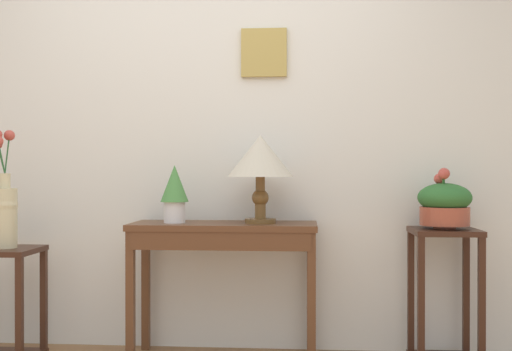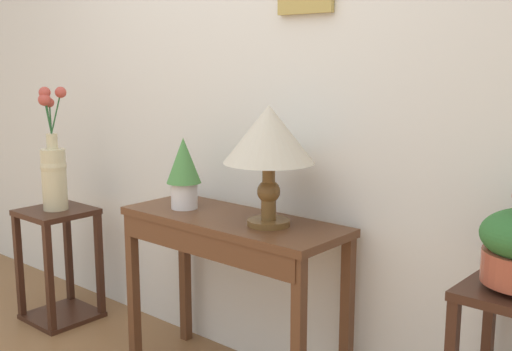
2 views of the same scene
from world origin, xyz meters
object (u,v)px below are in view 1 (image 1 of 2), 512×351
(table_lamp, at_px, (260,159))
(potted_plant_on_console, at_px, (175,191))
(console_table, at_px, (223,245))
(planter_bowl_wide_right, at_px, (445,204))
(pedestal_stand_left, at_px, (5,305))
(pedestal_stand_right, at_px, (444,297))
(flower_vase_tall_left, at_px, (5,206))

(table_lamp, distance_m, potted_plant_on_console, 0.52)
(potted_plant_on_console, bearing_deg, console_table, -0.09)
(planter_bowl_wide_right, bearing_deg, console_table, -178.41)
(potted_plant_on_console, bearing_deg, pedestal_stand_left, -174.65)
(console_table, xyz_separation_m, planter_bowl_wide_right, (1.24, 0.03, 0.24))
(pedestal_stand_right, bearing_deg, potted_plant_on_console, -178.70)
(pedestal_stand_left, bearing_deg, planter_bowl_wide_right, 2.86)
(table_lamp, distance_m, pedestal_stand_left, 1.67)
(console_table, bearing_deg, flower_vase_tall_left, -175.99)
(console_table, relative_size, potted_plant_on_console, 3.20)
(potted_plant_on_console, height_order, flower_vase_tall_left, flower_vase_tall_left)
(potted_plant_on_console, relative_size, pedestal_stand_right, 0.44)
(pedestal_stand_left, distance_m, flower_vase_tall_left, 0.56)
(potted_plant_on_console, distance_m, pedestal_stand_right, 1.63)
(potted_plant_on_console, xyz_separation_m, flower_vase_tall_left, (-0.96, -0.09, -0.09))
(table_lamp, xyz_separation_m, pedestal_stand_right, (1.03, 0.01, -0.77))
(potted_plant_on_console, distance_m, flower_vase_tall_left, 0.97)
(pedestal_stand_left, xyz_separation_m, pedestal_stand_right, (2.48, 0.12, 0.06))
(potted_plant_on_console, height_order, planter_bowl_wide_right, potted_plant_on_console)
(potted_plant_on_console, relative_size, pedestal_stand_left, 0.51)
(pedestal_stand_right, relative_size, planter_bowl_wide_right, 2.24)
(console_table, xyz_separation_m, potted_plant_on_console, (-0.28, 0.00, 0.31))
(table_lamp, height_order, planter_bowl_wide_right, table_lamp)
(flower_vase_tall_left, bearing_deg, console_table, 4.01)
(table_lamp, bearing_deg, potted_plant_on_console, -177.42)
(table_lamp, xyz_separation_m, pedestal_stand_left, (-1.45, -0.11, -0.83))
(flower_vase_tall_left, relative_size, planter_bowl_wide_right, 1.99)
(flower_vase_tall_left, height_order, planter_bowl_wide_right, flower_vase_tall_left)
(planter_bowl_wide_right, bearing_deg, flower_vase_tall_left, -177.19)
(console_table, relative_size, planter_bowl_wide_right, 3.12)
(console_table, height_order, planter_bowl_wide_right, planter_bowl_wide_right)
(pedestal_stand_left, relative_size, pedestal_stand_right, 0.85)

